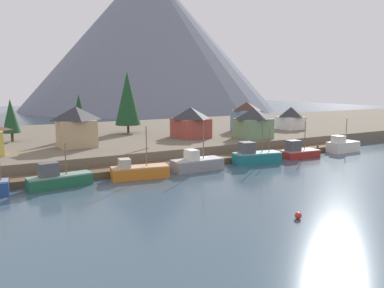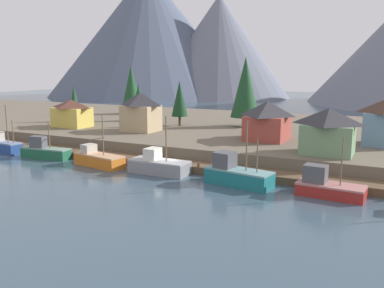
{
  "view_description": "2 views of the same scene",
  "coord_description": "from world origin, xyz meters",
  "px_view_note": "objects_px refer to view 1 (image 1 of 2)",
  "views": [
    {
      "loc": [
        -31.73,
        -53.67,
        13.35
      ],
      "look_at": [
        1.31,
        3.9,
        3.28
      ],
      "focal_mm": 36.46,
      "sensor_mm": 36.0,
      "label": 1
    },
    {
      "loc": [
        27.13,
        -47.01,
        13.68
      ],
      "look_at": [
        1.7,
        2.77,
        3.5
      ],
      "focal_mm": 38.01,
      "sensor_mm": 36.0,
      "label": 2
    }
  ],
  "objects_px": {
    "house_tan": "(76,126)",
    "house_red": "(191,122)",
    "fishing_boat_teal": "(255,156)",
    "fishing_boat_red": "(299,152)",
    "fishing_boat_grey": "(197,163)",
    "conifer_mid_right": "(79,112)",
    "house_blue": "(247,116)",
    "conifer_near_right": "(11,116)",
    "conifer_back_left": "(127,98)",
    "house_white": "(291,118)",
    "fishing_boat_green": "(58,179)",
    "fishing_boat_white": "(342,146)",
    "house_green": "(253,123)",
    "channel_buoy": "(298,216)",
    "fishing_boat_orange": "(139,171)"
  },
  "relations": [
    {
      "from": "house_blue",
      "to": "fishing_boat_red",
      "type": "bearing_deg",
      "value": -101.73
    },
    {
      "from": "conifer_near_right",
      "to": "channel_buoy",
      "type": "relative_size",
      "value": 11.77
    },
    {
      "from": "house_red",
      "to": "fishing_boat_green",
      "type": "bearing_deg",
      "value": -148.97
    },
    {
      "from": "fishing_boat_white",
      "to": "house_blue",
      "type": "bearing_deg",
      "value": 109.37
    },
    {
      "from": "fishing_boat_red",
      "to": "conifer_mid_right",
      "type": "height_order",
      "value": "conifer_mid_right"
    },
    {
      "from": "fishing_boat_teal",
      "to": "house_white",
      "type": "bearing_deg",
      "value": 45.47
    },
    {
      "from": "fishing_boat_teal",
      "to": "house_blue",
      "type": "xyz_separation_m",
      "value": [
        14.99,
        21.9,
        4.72
      ]
    },
    {
      "from": "house_green",
      "to": "conifer_near_right",
      "type": "bearing_deg",
      "value": 156.22
    },
    {
      "from": "conifer_near_right",
      "to": "house_white",
      "type": "bearing_deg",
      "value": -9.89
    },
    {
      "from": "house_green",
      "to": "channel_buoy",
      "type": "distance_m",
      "value": 42.45
    },
    {
      "from": "fishing_boat_white",
      "to": "house_white",
      "type": "relative_size",
      "value": 1.16
    },
    {
      "from": "fishing_boat_grey",
      "to": "conifer_mid_right",
      "type": "bearing_deg",
      "value": 112.95
    },
    {
      "from": "fishing_boat_green",
      "to": "fishing_boat_red",
      "type": "xyz_separation_m",
      "value": [
        42.96,
        -0.2,
        -0.04
      ]
    },
    {
      "from": "fishing_boat_white",
      "to": "fishing_boat_grey",
      "type": "bearing_deg",
      "value": 179.52
    },
    {
      "from": "channel_buoy",
      "to": "fishing_boat_white",
      "type": "bearing_deg",
      "value": 33.87
    },
    {
      "from": "conifer_back_left",
      "to": "house_red",
      "type": "bearing_deg",
      "value": -57.13
    },
    {
      "from": "fishing_boat_red",
      "to": "house_green",
      "type": "height_order",
      "value": "house_green"
    },
    {
      "from": "fishing_boat_grey",
      "to": "house_red",
      "type": "relative_size",
      "value": 1.12
    },
    {
      "from": "fishing_boat_red",
      "to": "conifer_mid_right",
      "type": "distance_m",
      "value": 43.45
    },
    {
      "from": "conifer_near_right",
      "to": "conifer_back_left",
      "type": "bearing_deg",
      "value": 4.03
    },
    {
      "from": "fishing_boat_teal",
      "to": "fishing_boat_red",
      "type": "relative_size",
      "value": 1.17
    },
    {
      "from": "fishing_boat_orange",
      "to": "fishing_boat_teal",
      "type": "xyz_separation_m",
      "value": [
        21.31,
        -0.1,
        0.29
      ]
    },
    {
      "from": "fishing_boat_green",
      "to": "conifer_mid_right",
      "type": "xyz_separation_m",
      "value": [
        9.63,
        26.8,
        6.87
      ]
    },
    {
      "from": "house_blue",
      "to": "channel_buoy",
      "type": "relative_size",
      "value": 9.9
    },
    {
      "from": "house_white",
      "to": "conifer_back_left",
      "type": "distance_m",
      "value": 40.12
    },
    {
      "from": "conifer_near_right",
      "to": "fishing_boat_grey",
      "type": "bearing_deg",
      "value": -51.87
    },
    {
      "from": "fishing_boat_orange",
      "to": "house_green",
      "type": "distance_m",
      "value": 32.34
    },
    {
      "from": "fishing_boat_red",
      "to": "house_blue",
      "type": "distance_m",
      "value": 22.57
    },
    {
      "from": "fishing_boat_green",
      "to": "fishing_boat_grey",
      "type": "xyz_separation_m",
      "value": [
        21.1,
        -0.05,
        -0.02
      ]
    },
    {
      "from": "house_blue",
      "to": "conifer_mid_right",
      "type": "bearing_deg",
      "value": 171.81
    },
    {
      "from": "fishing_boat_grey",
      "to": "house_white",
      "type": "height_order",
      "value": "house_white"
    },
    {
      "from": "house_green",
      "to": "conifer_back_left",
      "type": "relative_size",
      "value": 0.51
    },
    {
      "from": "fishing_boat_grey",
      "to": "house_blue",
      "type": "xyz_separation_m",
      "value": [
        26.33,
        21.41,
        4.92
      ]
    },
    {
      "from": "fishing_boat_green",
      "to": "fishing_boat_teal",
      "type": "bearing_deg",
      "value": -6.93
    },
    {
      "from": "house_red",
      "to": "house_blue",
      "type": "bearing_deg",
      "value": 10.12
    },
    {
      "from": "fishing_boat_green",
      "to": "fishing_boat_red",
      "type": "bearing_deg",
      "value": -6.23
    },
    {
      "from": "fishing_boat_white",
      "to": "conifer_back_left",
      "type": "xyz_separation_m",
      "value": [
        -33.42,
        31.83,
        9.1
      ]
    },
    {
      "from": "house_red",
      "to": "house_white",
      "type": "xyz_separation_m",
      "value": [
        29.05,
        0.96,
        -0.4
      ]
    },
    {
      "from": "fishing_boat_red",
      "to": "fishing_boat_white",
      "type": "height_order",
      "value": "fishing_boat_white"
    },
    {
      "from": "house_green",
      "to": "conifer_near_right",
      "type": "height_order",
      "value": "conifer_near_right"
    },
    {
      "from": "house_red",
      "to": "house_green",
      "type": "distance_m",
      "value": 12.94
    },
    {
      "from": "house_blue",
      "to": "house_white",
      "type": "height_order",
      "value": "house_blue"
    },
    {
      "from": "house_tan",
      "to": "house_red",
      "type": "xyz_separation_m",
      "value": [
        23.79,
        1.15,
        -0.44
      ]
    },
    {
      "from": "house_red",
      "to": "conifer_mid_right",
      "type": "distance_m",
      "value": 22.63
    },
    {
      "from": "fishing_boat_orange",
      "to": "conifer_mid_right",
      "type": "xyz_separation_m",
      "value": [
        -1.51,
        27.25,
        6.97
      ]
    },
    {
      "from": "fishing_boat_grey",
      "to": "fishing_boat_teal",
      "type": "bearing_deg",
      "value": -2.67
    },
    {
      "from": "fishing_boat_red",
      "to": "house_green",
      "type": "bearing_deg",
      "value": 103.48
    },
    {
      "from": "conifer_mid_right",
      "to": "fishing_boat_green",
      "type": "bearing_deg",
      "value": -109.75
    },
    {
      "from": "fishing_boat_green",
      "to": "house_red",
      "type": "distance_m",
      "value": 35.87
    },
    {
      "from": "fishing_boat_white",
      "to": "channel_buoy",
      "type": "height_order",
      "value": "fishing_boat_white"
    }
  ]
}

